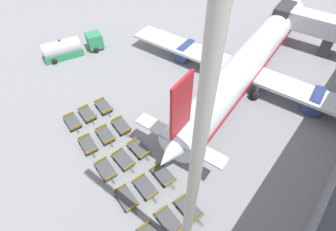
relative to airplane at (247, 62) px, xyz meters
The scene contains 18 objects.
ground_plane 15.37m from the airplane, behind, with size 500.00×500.00×0.00m, color gray.
airplane is the anchor object (origin of this frame).
fuel_tanker_secondary 27.68m from the airplane, 152.90° to the right, with size 5.82×9.63×3.15m.
baggage_dolly_row_near_col_a 24.77m from the airplane, 118.69° to the right, with size 3.36×2.03×0.92m.
baggage_dolly_row_near_col_b 23.96m from the airplane, 108.58° to the right, with size 3.36×2.09×0.92m.
baggage_dolly_row_near_col_c 23.86m from the airplane, 98.53° to the right, with size 3.36×2.02×0.92m.
baggage_dolly_row_near_col_d 24.46m from the airplane, 88.93° to the right, with size 3.36×1.99×0.92m.
baggage_dolly_row_mid_a_col_a 22.85m from the airplane, 120.38° to the right, with size 3.36×1.99×0.92m.
baggage_dolly_row_mid_a_col_b 21.74m from the airplane, 109.31° to the right, with size 3.36×2.07×0.92m.
baggage_dolly_row_mid_a_col_c 21.76m from the airplane, 97.93° to the right, with size 3.36×1.88×0.92m.
baggage_dolly_row_mid_a_col_d 22.43m from the airplane, 87.13° to the right, with size 3.36×1.98×0.92m.
baggage_dolly_row_mid_a_col_e 24.03m from the airplane, 77.65° to the right, with size 3.36×1.97×0.92m.
baggage_dolly_row_mid_b_col_a 20.68m from the airplane, 122.18° to the right, with size 3.36×2.02×0.92m.
baggage_dolly_row_mid_b_col_b 19.55m from the airplane, 110.27° to the right, with size 3.36×2.06×0.92m.
baggage_dolly_row_mid_b_col_c 19.62m from the airplane, 98.02° to the right, with size 3.36×1.87×0.92m.
baggage_dolly_row_mid_b_col_d 20.26m from the airplane, 85.51° to the right, with size 3.36×1.97×0.92m.
baggage_dolly_row_mid_b_col_e 22.17m from the airplane, 74.74° to the right, with size 3.36×1.94×0.92m.
apron_light_mast 28.42m from the airplane, 72.80° to the right, with size 2.00×0.78×28.90m.
Camera 1 is at (26.00, -30.47, 24.73)m, focal length 28.00 mm.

